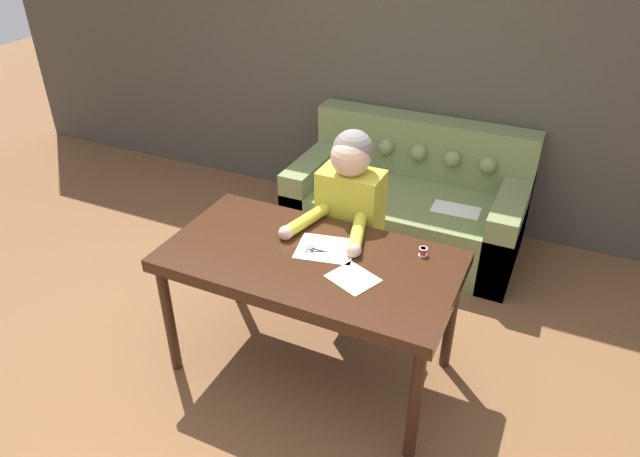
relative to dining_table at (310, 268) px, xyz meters
name	(u,v)px	position (x,y,z in m)	size (l,w,h in m)	color
ground_plane	(283,370)	(-0.13, -0.11, -0.70)	(16.00, 16.00, 0.00)	brown
wall_back	(412,56)	(-0.13, 2.02, 0.60)	(8.00, 0.06, 2.60)	#474238
dining_table	(310,268)	(0.00, 0.00, 0.00)	(1.53, 0.80, 0.77)	#381E11
couch	(408,203)	(0.07, 1.57, -0.39)	(1.70, 0.92, 0.90)	olive
person	(349,227)	(0.00, 0.52, -0.04)	(0.47, 0.62, 1.26)	#33281E
pattern_paper_main	(326,249)	(0.05, 0.09, 0.08)	(0.35, 0.31, 0.00)	beige
pattern_paper_offcut	(353,278)	(0.28, -0.09, 0.08)	(0.28, 0.26, 0.00)	beige
scissors	(320,251)	(0.03, 0.06, 0.08)	(0.22, 0.10, 0.01)	silver
thread_spool	(423,252)	(0.53, 0.25, 0.10)	(0.04, 0.04, 0.05)	red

